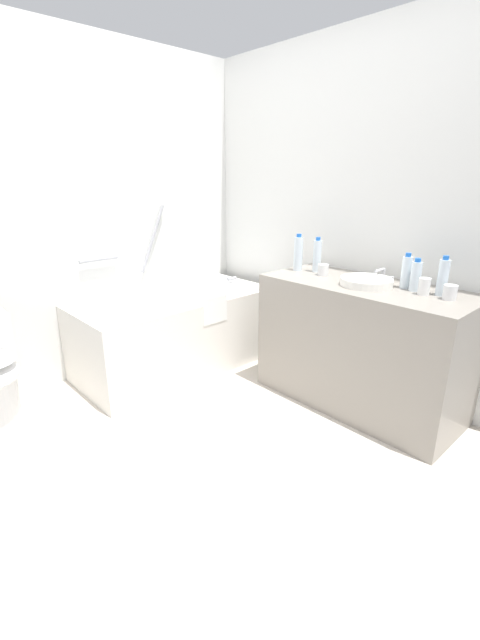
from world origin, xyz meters
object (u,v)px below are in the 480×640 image
(water_bottle_1, at_px, (443,277))
(drinking_glass_2, at_px, (450,292))
(water_bottle_2, at_px, (406,272))
(water_bottle_0, at_px, (317,256))
(bathtub, at_px, (176,329))
(sink_faucet, at_px, (382,275))
(drinking_glass_1, at_px, (424,286))
(drinking_glass_0, at_px, (323,270))
(water_bottle_3, at_px, (416,276))
(water_bottle_4, at_px, (298,253))
(sink_basin, at_px, (366,282))

(water_bottle_1, distance_m, drinking_glass_2, 0.11)
(water_bottle_2, bearing_deg, water_bottle_1, -92.41)
(water_bottle_0, bearing_deg, bathtub, 126.38)
(sink_faucet, xyz_separation_m, drinking_glass_1, (-0.14, -0.33, 0.01))
(water_bottle_0, relative_size, water_bottle_2, 1.14)
(drinking_glass_0, bearing_deg, water_bottle_3, -84.65)
(water_bottle_0, distance_m, water_bottle_2, 0.64)
(water_bottle_1, relative_size, drinking_glass_0, 2.97)
(water_bottle_4, distance_m, drinking_glass_0, 0.23)
(water_bottle_1, bearing_deg, water_bottle_0, 90.74)
(water_bottle_2, bearing_deg, drinking_glass_0, 98.18)
(sink_faucet, xyz_separation_m, water_bottle_1, (-0.08, -0.40, 0.07))
(drinking_glass_0, bearing_deg, water_bottle_0, 60.17)
(water_bottle_0, distance_m, drinking_glass_2, 0.92)
(water_bottle_2, relative_size, drinking_glass_0, 2.80)
(bathtub, distance_m, water_bottle_1, 1.92)
(water_bottle_4, distance_m, drinking_glass_1, 0.90)
(bathtub, distance_m, drinking_glass_0, 1.24)
(drinking_glass_1, distance_m, drinking_glass_2, 0.14)
(water_bottle_2, bearing_deg, water_bottle_0, 91.81)
(bathtub, bearing_deg, water_bottle_2, -66.48)
(bathtub, bearing_deg, water_bottle_0, -53.62)
(water_bottle_2, relative_size, water_bottle_4, 0.82)
(bathtub, height_order, water_bottle_3, bathtub)
(drinking_glass_2, bearing_deg, sink_faucet, 74.43)
(sink_basin, bearing_deg, water_bottle_3, -69.85)
(sink_basin, distance_m, water_bottle_3, 0.28)
(sink_faucet, distance_m, water_bottle_2, 0.21)
(bathtub, relative_size, water_bottle_3, 7.91)
(water_bottle_1, xyz_separation_m, water_bottle_2, (0.01, 0.22, -0.01))
(sink_faucet, bearing_deg, drinking_glass_1, -112.52)
(water_bottle_0, distance_m, water_bottle_4, 0.13)
(bathtub, bearing_deg, water_bottle_1, -69.45)
(water_bottle_2, bearing_deg, water_bottle_3, -106.42)
(sink_basin, bearing_deg, water_bottle_2, -58.52)
(water_bottle_3, relative_size, water_bottle_4, 0.75)
(water_bottle_2, height_order, water_bottle_4, water_bottle_4)
(water_bottle_3, distance_m, drinking_glass_2, 0.22)
(bathtub, relative_size, water_bottle_0, 6.31)
(drinking_glass_0, bearing_deg, drinking_glass_2, -88.78)
(water_bottle_0, xyz_separation_m, drinking_glass_0, (-0.06, -0.10, -0.08))
(water_bottle_0, bearing_deg, water_bottle_1, -89.26)
(drinking_glass_1, bearing_deg, water_bottle_0, 86.64)
(bathtub, height_order, water_bottle_2, bathtub)
(water_bottle_2, height_order, water_bottle_3, water_bottle_2)
(sink_basin, distance_m, water_bottle_2, 0.23)
(bathtub, xyz_separation_m, drinking_glass_0, (0.57, -0.95, 0.54))
(water_bottle_1, distance_m, water_bottle_2, 0.22)
(water_bottle_1, height_order, drinking_glass_0, water_bottle_1)
(sink_basin, height_order, water_bottle_2, water_bottle_2)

